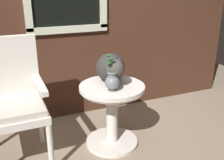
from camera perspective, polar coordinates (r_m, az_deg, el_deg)
name	(u,v)px	position (r m, az deg, el deg)	size (l,w,h in m)	color
ground_plane	(100,152)	(2.45, -2.63, -15.16)	(6.00, 6.00, 0.00)	gray
wicker_side_table	(112,106)	(2.38, 0.00, -5.52)	(0.57, 0.57, 0.58)	silver
wicker_chair	(7,98)	(2.25, -21.56, -3.53)	(0.56, 0.51, 1.02)	silver
cat	(111,68)	(2.34, -0.26, 2.66)	(0.30, 0.57, 0.27)	#33302D
pewter_vase_with_ivy	(112,80)	(2.16, 0.02, -0.10)	(0.12, 0.12, 0.30)	slate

